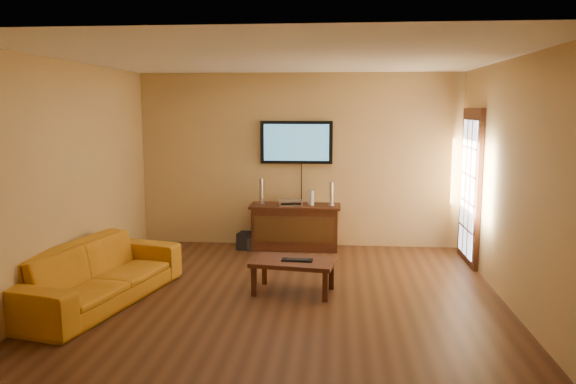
# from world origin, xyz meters

# --- Properties ---
(ground_plane) EXTENTS (5.00, 5.00, 0.00)m
(ground_plane) POSITION_xyz_m (0.00, 0.00, 0.00)
(ground_plane) COLOR #381F0F
(ground_plane) RESTS_ON ground
(room_walls) EXTENTS (5.00, 5.00, 5.00)m
(room_walls) POSITION_xyz_m (0.00, 0.62, 1.69)
(room_walls) COLOR tan
(room_walls) RESTS_ON ground
(french_door) EXTENTS (0.07, 1.02, 2.22)m
(french_door) POSITION_xyz_m (2.46, 1.70, 1.05)
(french_door) COLOR #34170B
(french_door) RESTS_ON ground
(media_console) EXTENTS (1.38, 0.53, 0.69)m
(media_console) POSITION_xyz_m (-0.03, 2.23, 0.35)
(media_console) COLOR #34170B
(media_console) RESTS_ON ground
(television) EXTENTS (1.12, 0.08, 0.66)m
(television) POSITION_xyz_m (-0.03, 2.45, 1.63)
(television) COLOR black
(television) RESTS_ON ground
(coffee_table) EXTENTS (1.03, 0.70, 0.40)m
(coffee_table) POSITION_xyz_m (0.11, 0.13, 0.34)
(coffee_table) COLOR #34170B
(coffee_table) RESTS_ON ground
(sofa) EXTENTS (1.14, 2.34, 0.88)m
(sofa) POSITION_xyz_m (-2.05, -0.39, 0.44)
(sofa) COLOR #BD7615
(sofa) RESTS_ON ground
(speaker_left) EXTENTS (0.11, 0.11, 0.40)m
(speaker_left) POSITION_xyz_m (-0.56, 2.27, 0.87)
(speaker_left) COLOR silver
(speaker_left) RESTS_ON media_console
(speaker_right) EXTENTS (0.10, 0.10, 0.35)m
(speaker_right) POSITION_xyz_m (0.52, 2.24, 0.85)
(speaker_right) COLOR silver
(speaker_right) RESTS_ON media_console
(av_receiver) EXTENTS (0.39, 0.30, 0.08)m
(av_receiver) POSITION_xyz_m (-0.10, 2.20, 0.73)
(av_receiver) COLOR silver
(av_receiver) RESTS_ON media_console
(game_console) EXTENTS (0.11, 0.17, 0.23)m
(game_console) POSITION_xyz_m (0.21, 2.26, 0.80)
(game_console) COLOR white
(game_console) RESTS_ON media_console
(subwoofer) EXTENTS (0.30, 0.30, 0.26)m
(subwoofer) POSITION_xyz_m (-0.78, 2.14, 0.13)
(subwoofer) COLOR black
(subwoofer) RESTS_ON ground
(bottle) EXTENTS (0.07, 0.07, 0.20)m
(bottle) POSITION_xyz_m (-0.73, 2.00, 0.09)
(bottle) COLOR white
(bottle) RESTS_ON ground
(keyboard) EXTENTS (0.37, 0.15, 0.02)m
(keyboard) POSITION_xyz_m (0.15, 0.10, 0.40)
(keyboard) COLOR black
(keyboard) RESTS_ON coffee_table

